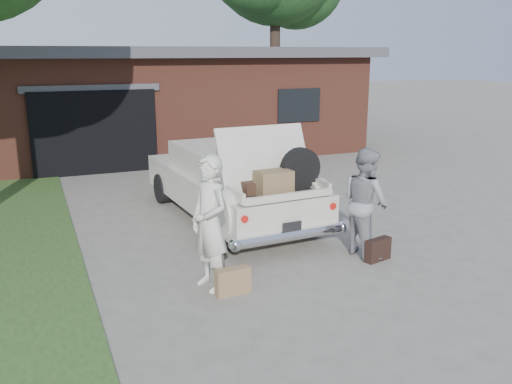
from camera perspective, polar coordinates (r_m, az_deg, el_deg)
name	(u,v)px	position (r m, az deg, el deg)	size (l,w,h in m)	color
ground	(272,274)	(8.02, 1.68, -8.63)	(90.00, 90.00, 0.00)	gray
house	(158,98)	(18.69, -10.32, 9.73)	(12.80, 7.80, 3.30)	brown
sedan	(230,182)	(10.44, -2.79, 1.06)	(2.21, 5.04, 1.96)	beige
woman_left	(210,223)	(7.29, -4.89, -3.29)	(0.68, 0.44, 1.86)	beige
woman_right	(365,202)	(8.68, 11.44, -1.05)	(0.84, 0.65, 1.73)	gray
suitcase_left	(233,281)	(7.33, -2.46, -9.36)	(0.48, 0.15, 0.37)	#94704B
suitcase_right	(378,250)	(8.66, 12.71, -5.94)	(0.46, 0.15, 0.36)	black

